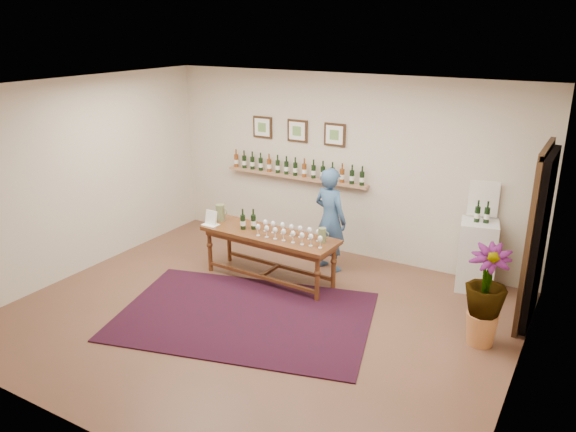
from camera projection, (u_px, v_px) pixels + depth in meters
The scene contains 14 objects.
ground at pixel (256, 317), 7.03m from camera, with size 6.00×6.00×0.00m, color brown.
room_shell at pixel (472, 218), 7.18m from camera, with size 6.00×6.00×6.00m.
rug at pixel (245, 316), 7.04m from camera, with size 3.11×2.07×0.02m, color #420B11.
tasting_table at pixel (269, 240), 7.87m from camera, with size 2.02×0.71×0.71m.
table_glasses at pixel (287, 232), 7.63m from camera, with size 1.27×0.29×0.18m, color white, non-canonical shape.
table_bottles at pixel (248, 219), 7.94m from camera, with size 0.29×0.17×0.31m, color black, non-canonical shape.
pitcher_left at pixel (220, 213), 8.30m from camera, with size 0.15×0.15×0.24m, color #656E44, non-canonical shape.
pitcher_right at pixel (322, 235), 7.49m from camera, with size 0.12×0.12×0.20m, color #656E44, non-canonical shape.
menu_card at pixel (211, 218), 8.14m from camera, with size 0.23×0.17×0.21m, color white.
display_pedestal at pixel (477, 255), 7.65m from camera, with size 0.49×0.49×0.97m, color silver.
pedestal_bottles at pixel (482, 213), 7.43m from camera, with size 0.27×0.07×0.27m, color black, non-canonical shape.
info_sign at pixel (484, 199), 7.56m from camera, with size 0.40×0.02×0.54m, color white.
potted_plant at pixel (485, 296), 6.26m from camera, with size 0.61×0.61×1.04m.
person at pixel (330, 220), 8.17m from camera, with size 0.56×0.37×1.55m, color #335279.
Camera 1 is at (3.47, -5.19, 3.49)m, focal length 35.00 mm.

